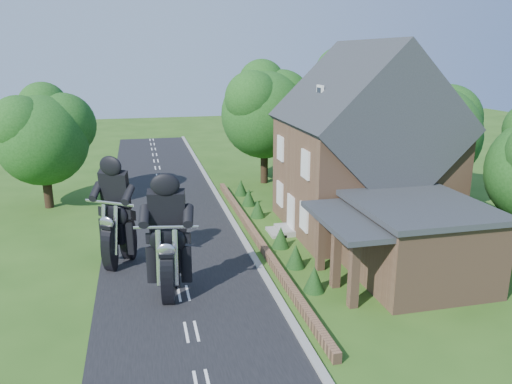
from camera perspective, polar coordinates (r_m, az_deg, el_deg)
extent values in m
plane|color=#294F16|center=(21.10, -8.29, -11.43)|extent=(120.00, 120.00, 0.00)
cube|color=black|center=(21.10, -8.29, -11.41)|extent=(7.00, 80.00, 0.02)
cube|color=gray|center=(21.62, 1.53, -10.39)|extent=(0.30, 80.00, 0.12)
cube|color=brown|center=(26.17, 0.11, -5.31)|extent=(0.30, 22.00, 0.40)
cube|color=brown|center=(28.25, 11.97, 1.86)|extent=(8.00, 8.00, 6.00)
cube|color=#282B2F|center=(27.71, 12.31, 7.90)|extent=(8.48, 8.64, 8.48)
cube|color=brown|center=(28.41, 16.46, 14.29)|extent=(0.60, 0.90, 1.60)
cube|color=white|center=(26.55, 7.33, 11.06)|extent=(0.12, 0.80, 0.90)
cube|color=black|center=(26.53, 7.20, 11.06)|extent=(0.04, 0.55, 0.65)
cube|color=white|center=(27.34, 3.99, -2.54)|extent=(0.10, 1.10, 2.10)
cube|color=gray|center=(27.53, 3.28, -4.37)|extent=(0.80, 1.60, 0.30)
cube|color=gray|center=(27.43, 2.27, -4.61)|extent=(0.80, 1.60, 0.15)
cube|color=white|center=(25.18, 5.50, -2.86)|extent=(0.10, 1.10, 1.40)
cube|color=black|center=(25.17, 5.45, -2.86)|extent=(0.04, 0.92, 1.22)
cube|color=white|center=(29.19, 2.74, -0.21)|extent=(0.10, 1.10, 1.40)
cube|color=black|center=(29.19, 2.70, -0.22)|extent=(0.04, 0.92, 1.22)
cube|color=white|center=(24.47, 5.66, 3.16)|extent=(0.10, 1.10, 1.40)
cube|color=black|center=(24.46, 5.62, 3.15)|extent=(0.04, 0.92, 1.22)
cube|color=white|center=(28.58, 2.81, 5.00)|extent=(0.10, 1.10, 1.40)
cube|color=black|center=(28.57, 2.77, 5.00)|extent=(0.04, 0.92, 1.22)
cube|color=brown|center=(22.71, 17.86, -5.64)|extent=(5.00, 5.60, 3.20)
cube|color=#282B2F|center=(22.17, 18.23, -1.49)|extent=(5.30, 5.94, 0.24)
cube|color=#282B2F|center=(20.86, 10.84, -3.09)|extent=(2.60, 5.32, 0.22)
cube|color=brown|center=(19.67, 11.12, -9.13)|extent=(0.35, 0.35, 2.80)
cube|color=brown|center=(21.17, 9.13, -7.20)|extent=(0.35, 0.35, 2.80)
cube|color=brown|center=(22.72, 7.41, -5.52)|extent=(0.35, 0.35, 2.80)
cylinder|color=black|center=(33.59, 19.33, 0.84)|extent=(0.56, 0.56, 3.00)
sphere|color=#174413|center=(32.99, 19.81, 6.14)|extent=(6.00, 6.00, 6.00)
sphere|color=#174413|center=(34.11, 21.33, 7.81)|extent=(4.32, 4.32, 4.32)
sphere|color=#174413|center=(31.51, 19.28, 8.00)|extent=(3.72, 3.72, 3.72)
sphere|color=#174413|center=(33.80, 19.18, 10.00)|extent=(3.30, 3.30, 3.30)
cylinder|color=black|center=(38.81, 10.35, 3.81)|extent=(0.56, 0.56, 3.60)
sphere|color=#174413|center=(38.24, 10.63, 9.36)|extent=(7.20, 7.20, 7.20)
sphere|color=#174413|center=(39.47, 12.47, 11.03)|extent=(5.18, 5.18, 5.18)
sphere|color=#174413|center=(36.63, 9.59, 11.42)|extent=(4.46, 4.46, 4.46)
sphere|color=#174413|center=(39.42, 10.09, 13.24)|extent=(3.96, 3.96, 3.96)
cylinder|color=black|center=(37.81, 1.35, 3.60)|extent=(0.56, 0.56, 3.40)
sphere|color=#174413|center=(37.25, 1.38, 8.81)|extent=(6.40, 6.40, 6.40)
sphere|color=#174413|center=(38.15, 3.27, 10.40)|extent=(4.61, 4.61, 4.61)
sphere|color=#174413|center=(35.93, 0.03, 10.62)|extent=(3.97, 3.97, 3.97)
sphere|color=#174413|center=(38.32, 1.06, 12.37)|extent=(3.52, 3.52, 3.52)
cylinder|color=black|center=(34.24, -22.35, 0.64)|extent=(0.56, 0.56, 2.80)
sphere|color=#174413|center=(33.67, -22.86, 5.48)|extent=(5.60, 5.60, 5.60)
sphere|color=#174413|center=(33.91, -20.75, 7.19)|extent=(4.03, 4.03, 4.03)
sphere|color=#174413|center=(32.87, -24.98, 7.01)|extent=(3.47, 3.47, 3.47)
sphere|color=#174413|center=(34.51, -22.75, 9.00)|extent=(3.08, 3.08, 3.08)
cone|color=#123310|center=(21.01, 6.67, -9.83)|extent=(0.90, 0.90, 1.10)
cone|color=#123310|center=(23.16, 4.57, -7.28)|extent=(0.90, 0.90, 1.10)
cone|color=#123310|center=(25.38, 2.84, -5.16)|extent=(0.90, 0.90, 1.10)
cone|color=#123310|center=(29.95, 0.20, -1.88)|extent=(0.90, 0.90, 1.10)
cone|color=#123310|center=(32.29, -0.84, -0.59)|extent=(0.90, 0.90, 1.10)
cone|color=#123310|center=(34.64, -1.74, 0.53)|extent=(0.90, 0.90, 1.10)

